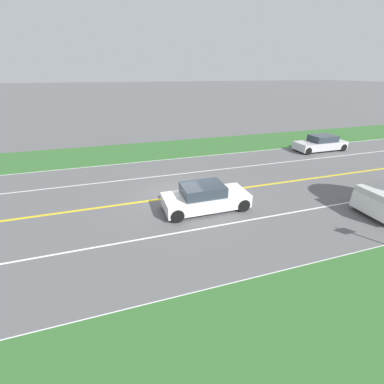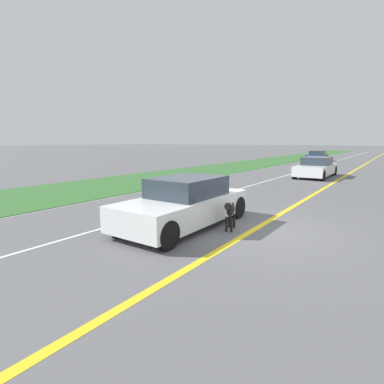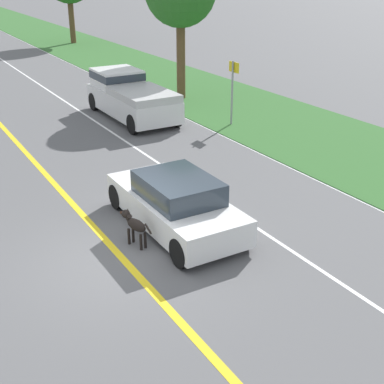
{
  "view_description": "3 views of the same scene",
  "coord_description": "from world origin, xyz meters",
  "px_view_note": "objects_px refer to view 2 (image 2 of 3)",
  "views": [
    {
      "loc": [
        12.77,
        -3.41,
        6.45
      ],
      "look_at": [
        1.76,
        0.08,
        1.05
      ],
      "focal_mm": 24.0,
      "sensor_mm": 36.0,
      "label": 1
    },
    {
      "loc": [
        -3.12,
        7.44,
        2.37
      ],
      "look_at": [
        1.57,
        0.73,
        0.99
      ],
      "focal_mm": 28.0,
      "sensor_mm": 36.0,
      "label": 2
    },
    {
      "loc": [
        -3.92,
        -9.73,
        6.17
      ],
      "look_at": [
        1.87,
        0.12,
        1.18
      ],
      "focal_mm": 50.0,
      "sensor_mm": 36.0,
      "label": 3
    }
  ],
  "objects_px": {
    "car_trailing_near": "(316,168)",
    "car_trailing_mid": "(317,156)",
    "ego_car": "(185,203)",
    "dog": "(230,211)"
  },
  "relations": [
    {
      "from": "ego_car",
      "to": "dog",
      "type": "relative_size",
      "value": 4.24
    },
    {
      "from": "dog",
      "to": "car_trailing_near",
      "type": "xyz_separation_m",
      "value": [
        1.06,
        -14.42,
        0.1
      ]
    },
    {
      "from": "dog",
      "to": "car_trailing_mid",
      "type": "bearing_deg",
      "value": -98.28
    },
    {
      "from": "car_trailing_near",
      "to": "car_trailing_mid",
      "type": "relative_size",
      "value": 1.12
    },
    {
      "from": "dog",
      "to": "car_trailing_mid",
      "type": "xyz_separation_m",
      "value": [
        4.9,
        -31.91,
        0.07
      ]
    },
    {
      "from": "dog",
      "to": "car_trailing_mid",
      "type": "distance_m",
      "value": 32.29
    },
    {
      "from": "ego_car",
      "to": "car_trailing_near",
      "type": "relative_size",
      "value": 0.91
    },
    {
      "from": "ego_car",
      "to": "car_trailing_near",
      "type": "height_order",
      "value": "ego_car"
    },
    {
      "from": "car_trailing_mid",
      "to": "dog",
      "type": "bearing_deg",
      "value": 98.72
    },
    {
      "from": "ego_car",
      "to": "car_trailing_near",
      "type": "bearing_deg",
      "value": -90.84
    }
  ]
}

